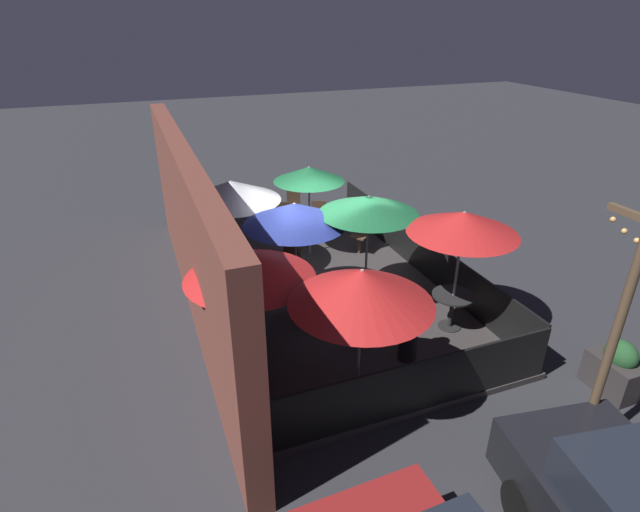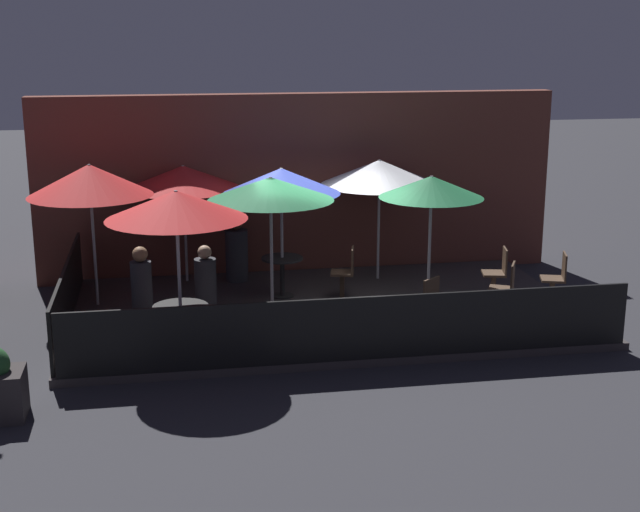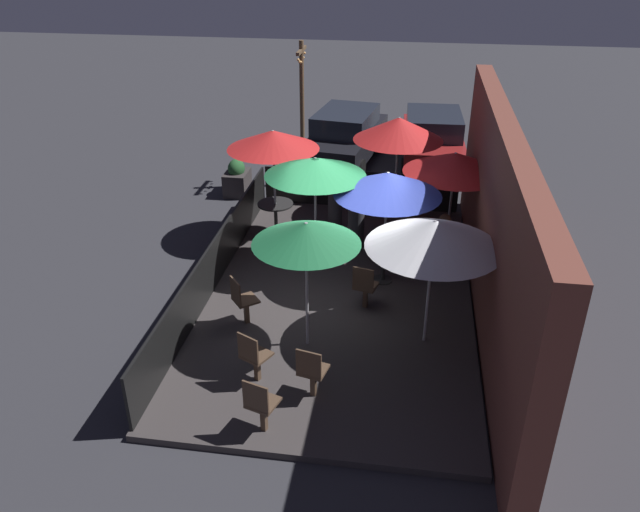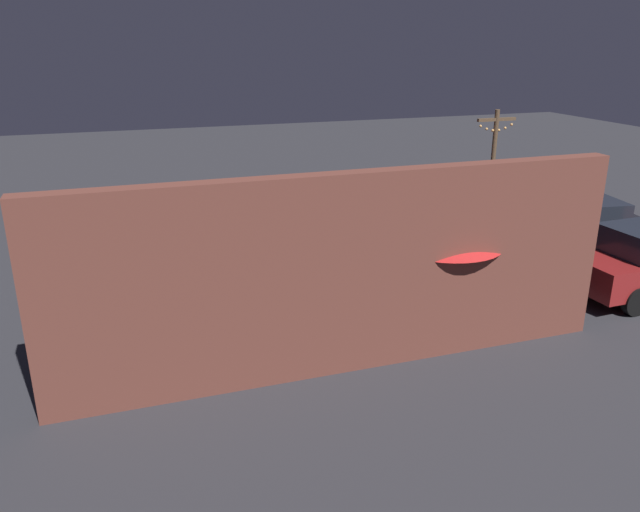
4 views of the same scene
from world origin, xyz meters
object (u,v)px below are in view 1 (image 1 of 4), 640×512
object	(u,v)px
patio_chair_0	(293,261)
patio_umbrella_2	(309,174)
patio_chair_1	(283,218)
dining_table_1	(296,282)
patron_0	(354,311)
patio_umbrella_6	(232,191)
planter_box	(616,369)
light_post	(617,331)
patio_umbrella_1	(295,214)
patio_chair_3	(318,216)
patio_umbrella_0	(463,223)
patio_umbrella_5	(369,205)
patio_chair_2	(294,205)
patio_umbrella_3	(249,266)
dining_table_0	(453,302)
patron_2	(409,330)
patio_chair_4	(361,234)
patio_umbrella_4	(362,287)
patron_1	(249,311)

from	to	relation	value
patio_chair_0	patio_umbrella_2	bearing A→B (deg)	159.79
patio_chair_1	patio_umbrella_2	bearing A→B (deg)	25.26
dining_table_1	patron_0	distance (m)	1.55
patio_umbrella_6	patron_0	xyz separation A→B (m)	(-3.35, -1.53, -1.54)
planter_box	light_post	bearing A→B (deg)	118.60
patio_umbrella_1	patio_umbrella_6	bearing A→B (deg)	23.19
patio_umbrella_6	patio_chair_3	size ratio (longest dim) A/B	2.45
light_post	patio_umbrella_0	bearing A→B (deg)	-0.98
patio_umbrella_5	patio_chair_2	bearing A→B (deg)	-0.09
patio_umbrella_3	dining_table_0	world-z (taller)	patio_umbrella_3
patio_umbrella_3	patron_2	xyz separation A→B (m)	(-0.78, -2.60, -1.37)
patio_umbrella_0	dining_table_0	world-z (taller)	patio_umbrella_0
patio_umbrella_6	light_post	distance (m)	7.90
patio_chair_0	patio_chair_4	size ratio (longest dim) A/B	0.98
patio_umbrella_4	patio_chair_0	bearing A→B (deg)	-4.74
planter_box	patron_0	bearing A→B (deg)	50.49
patio_umbrella_5	patio_chair_2	size ratio (longest dim) A/B	2.51
patio_umbrella_4	patio_umbrella_5	distance (m)	3.25
patio_chair_0	patio_chair_3	xyz separation A→B (m)	(2.37, -1.52, 0.01)
patio_umbrella_6	patron_2	xyz separation A→B (m)	(-4.39, -2.13, -1.44)
patio_umbrella_6	patron_2	bearing A→B (deg)	-154.14
patron_1	patio_chair_0	bearing A→B (deg)	-82.00
patio_umbrella_6	patio_chair_3	xyz separation A→B (m)	(1.52, -2.65, -1.55)
patio_umbrella_0	patron_1	size ratio (longest dim) A/B	2.00
patio_umbrella_0	patio_chair_2	size ratio (longest dim) A/B	2.56
patio_chair_4	dining_table_0	bearing A→B (deg)	54.30
patron_1	light_post	distance (m)	6.01
patio_umbrella_1	patio_umbrella_2	world-z (taller)	patio_umbrella_1
patio_umbrella_2	patron_1	distance (m)	4.16
patio_umbrella_3	dining_table_0	bearing A→B (deg)	-92.82
dining_table_0	patron_1	bearing A→B (deg)	73.24
patio_umbrella_3	patio_chair_4	xyz separation A→B (m)	(3.58, -3.71, -1.48)
patio_umbrella_0	light_post	world-z (taller)	light_post
patio_umbrella_5	patio_chair_2	xyz separation A→B (m)	(4.91, -0.01, -1.69)
patio_umbrella_1	patio_chair_1	distance (m)	4.12
patio_chair_1	patio_umbrella_0	bearing A→B (deg)	30.40
patio_umbrella_2	planter_box	size ratio (longest dim) A/B	2.36
patron_1	planter_box	world-z (taller)	patron_1
patio_umbrella_6	patron_1	xyz separation A→B (m)	(-2.67, 0.34, -1.52)
planter_box	patio_umbrella_2	bearing A→B (deg)	24.60
patio_umbrella_6	patio_umbrella_0	bearing A→B (deg)	-137.92
dining_table_0	planter_box	bearing A→B (deg)	-146.79
patron_1	patio_umbrella_1	bearing A→B (deg)	-101.98
patio_umbrella_5	patio_chair_4	bearing A→B (deg)	-22.86
patio_umbrella_3	patio_chair_3	size ratio (longest dim) A/B	2.37
dining_table_0	patio_chair_4	bearing A→B (deg)	3.08
patron_1	patron_2	xyz separation A→B (m)	(-1.72, -2.46, 0.08)
patron_2	planter_box	xyz separation A→B (m)	(-1.85, -2.90, -0.31)
patio_umbrella_2	patio_umbrella_1	bearing A→B (deg)	153.97
patio_chair_3	patio_chair_4	bearing A→B (deg)	48.27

